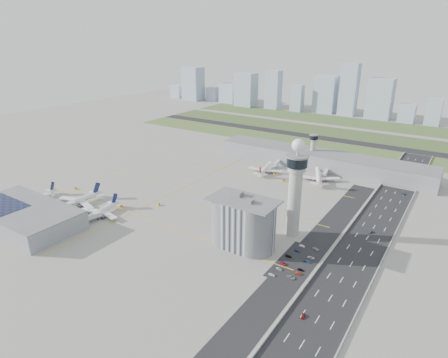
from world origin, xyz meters
The scene contains 63 objects.
ground centered at (0.00, 0.00, 0.00)m, with size 1000.00×1000.00×0.00m, color #9B9991.
grass_strip_0 centered at (-20.00, 225.00, 0.04)m, with size 480.00×50.00×0.08m, color #485F2D.
grass_strip_1 centered at (-20.00, 300.00, 0.04)m, with size 480.00×60.00×0.08m, color #395327.
grass_strip_2 centered at (-20.00, 380.00, 0.04)m, with size 480.00×70.00×0.08m, color #445A2B.
runway centered at (-20.00, 262.00, 0.06)m, with size 480.00×22.00×0.10m, color black.
highway centered at (115.00, 0.00, 0.05)m, with size 28.00×500.00×0.10m, color black.
barrier_left centered at (101.00, 0.00, 0.60)m, with size 0.60×500.00×1.20m, color #9E9E99.
barrier_right centered at (129.00, 0.00, 0.60)m, with size 0.60×500.00×1.20m, color #9E9E99.
landside_road centered at (90.00, -10.00, 0.04)m, with size 18.00×260.00×0.08m, color black.
parking_lot centered at (88.00, -22.00, 0.05)m, with size 20.00×44.00×0.10m, color black.
taxiway_line_h_0 centered at (-40.00, -30.00, 0.01)m, with size 260.00×0.60×0.01m, color yellow.
taxiway_line_h_1 centered at (-40.00, 30.00, 0.01)m, with size 260.00×0.60×0.01m, color yellow.
taxiway_line_h_2 centered at (-40.00, 90.00, 0.01)m, with size 260.00×0.60×0.01m, color yellow.
taxiway_line_v centered at (-40.00, 30.00, 0.01)m, with size 0.60×260.00×0.01m, color yellow.
control_tower centered at (72.00, 8.00, 35.04)m, with size 14.00×14.00×64.50m.
secondary_tower centered at (30.00, 150.00, 18.80)m, with size 8.60×8.60×31.90m.
admin_building centered at (51.99, -22.00, 15.30)m, with size 42.00×24.00×33.50m.
terminal_pier centered at (40.00, 148.00, 7.90)m, with size 210.00×32.00×15.80m.
near_terminal centered at (-88.07, -82.02, 6.43)m, with size 84.00×42.00×13.00m.
airplane_near_a centered at (-113.84, -54.96, 5.29)m, with size 37.81×32.13×10.59m, color white, non-canonical shape.
airplane_near_b centered at (-83.83, -44.00, 6.36)m, with size 45.43×38.61×12.72m, color white, non-canonical shape.
airplane_near_c centered at (-54.88, -46.56, 5.65)m, with size 40.36×34.31×11.30m, color white, non-canonical shape.
airplane_far_a centered at (0.27, 106.12, 5.54)m, with size 39.56×33.63×11.08m, color white, non-canonical shape.
airplane_far_b centered at (51.00, 112.95, 6.37)m, with size 45.53×38.70×12.75m, color white, non-canonical shape.
jet_bridge_near_0 centered at (-113.00, -61.00, 2.85)m, with size 14.00×3.00×5.70m, color silver, non-canonical shape.
jet_bridge_near_1 centered at (-83.00, -61.00, 2.85)m, with size 14.00×3.00×5.70m, color silver, non-canonical shape.
jet_bridge_near_2 centered at (-53.00, -61.00, 2.85)m, with size 14.00×3.00×5.70m, color silver, non-canonical shape.
jet_bridge_far_0 centered at (2.00, 132.00, 2.85)m, with size 14.00×3.00×5.70m, color silver, non-canonical shape.
jet_bridge_far_1 centered at (52.00, 132.00, 2.85)m, with size 14.00×3.00×5.70m, color silver, non-canonical shape.
tug_0 centered at (-113.75, -23.08, 0.79)m, with size 1.87×2.73×1.59m, color #CFAB02, non-canonical shape.
tug_1 centered at (-87.46, -40.32, 0.97)m, with size 2.29×3.34×1.94m, color orange, non-canonical shape.
tug_2 centered at (-52.93, -26.93, 0.95)m, with size 2.24×3.26×1.89m, color yellow, non-canonical shape.
tug_3 centered at (-31.71, -7.81, 0.80)m, with size 1.90×2.76×1.61m, color #F4C700, non-canonical shape.
tug_4 centered at (13.01, 103.08, 1.06)m, with size 2.52×3.66×2.13m, color yellow, non-canonical shape.
tug_5 centered at (26.75, 91.92, 0.94)m, with size 2.21×3.22×1.87m, color gold, non-canonical shape.
car_lot_0 centered at (82.06, -41.19, 0.65)m, with size 1.53×3.80×1.29m, color white.
car_lot_1 centered at (83.02, -34.02, 0.58)m, with size 1.23×3.54×1.17m, color slate.
car_lot_2 centered at (82.73, -27.95, 0.61)m, with size 2.01×4.36×1.21m, color maroon.
car_lot_3 centered at (81.93, -19.05, 0.56)m, with size 1.58×3.88×1.13m, color black.
car_lot_4 centered at (83.93, -10.76, 0.56)m, with size 1.32×3.28×1.12m, color navy.
car_lot_5 centered at (83.91, -3.84, 0.56)m, with size 1.20×3.43×1.13m, color white.
car_lot_6 centered at (91.83, -37.62, 0.64)m, with size 2.12×4.60×1.28m, color gray.
car_lot_7 centered at (93.73, -31.93, 0.63)m, with size 1.77×4.37×1.27m, color #B13924.
car_lot_8 centered at (93.37, -28.08, 0.61)m, with size 1.44×3.57×1.22m, color black.
car_lot_9 centered at (93.25, -18.35, 0.65)m, with size 1.37×3.93×1.29m, color #172B49.
car_lot_10 centered at (93.55, -13.16, 0.57)m, with size 1.90×4.12×1.14m, color silver.
car_lot_11 centered at (92.50, -2.61, 0.61)m, with size 1.71×4.21×1.22m, color #9D9D9D.
car_hw_0 centered at (108.89, -62.11, 0.62)m, with size 1.47×3.65×1.24m, color maroon.
car_hw_1 centered at (114.98, 38.20, 0.63)m, with size 1.34×3.84×1.27m, color black.
car_hw_2 centered at (121.71, 119.60, 0.55)m, with size 1.84×3.99×1.11m, color navy.
car_hw_4 centered at (106.98, 181.46, 0.56)m, with size 1.32×3.29×1.12m, color slate.
skyline_bldg_0 centered at (-377.77, 421.70, 13.25)m, with size 24.05×19.24×26.50m, color #9EADC1.
skyline_bldg_1 centered at (-331.22, 417.61, 32.80)m, with size 37.63×30.10×65.60m, color #9EADC1.
skyline_bldg_2 centered at (-291.25, 430.16, 13.39)m, with size 22.81×18.25×26.79m, color #9EADC1.
skyline_bldg_3 centered at (-252.58, 431.35, 18.47)m, with size 32.30×25.84×36.93m, color #9EADC1.
skyline_bldg_4 centered at (-204.47, 415.19, 30.18)m, with size 35.81×28.65×60.36m, color #9EADC1.
skyline_bldg_5 centered at (-150.11, 419.66, 33.44)m, with size 25.49×20.39×66.89m, color #9EADC1.
skyline_bldg_6 centered at (-102.68, 417.90, 22.60)m, with size 20.04×16.03×45.20m, color #9EADC1.
skyline_bldg_7 centered at (-59.44, 436.89, 30.61)m, with size 35.76×28.61×61.22m, color #9EADC1.
skyline_bldg_8 centered at (-19.42, 431.56, 41.69)m, with size 26.33×21.06×83.39m, color #9EADC1.
skyline_bldg_9 centered at (30.27, 432.32, 31.06)m, with size 36.96×29.57×62.11m, color #9EADC1.
skyline_bldg_10 centered at (73.27, 423.68, 13.87)m, with size 23.01×18.41×27.75m, color #9EADC1.
skyline_bldg_11 centered at (108.28, 423.34, 19.48)m, with size 20.22×16.18×38.97m, color #9EADC1.
Camera 1 is at (155.72, -198.41, 121.48)m, focal length 30.00 mm.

